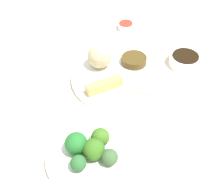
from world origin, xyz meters
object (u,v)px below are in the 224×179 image
main_plate (120,77)px  soy_sauce_bowl (185,60)px  broccoli_plate (93,156)px  sauce_ramekin_sweet_and_sour (126,26)px

main_plate → soy_sauce_bowl: size_ratio=2.90×
soy_sauce_bowl → broccoli_plate: bearing=169.2°
soy_sauce_bowl → sauce_ramekin_sweet_and_sour: bearing=66.6°
main_plate → soy_sauce_bowl: soy_sauce_bowl is taller
broccoli_plate → soy_sauce_bowl: soy_sauce_bowl is taller
soy_sauce_bowl → sauce_ramekin_sweet_and_sour: 0.29m
main_plate → sauce_ramekin_sweet_and_sour: size_ratio=4.81×
broccoli_plate → soy_sauce_bowl: 0.45m
main_plate → soy_sauce_bowl: bearing=-43.6°
broccoli_plate → sauce_ramekin_sweet_and_sour: sauce_ramekin_sweet_and_sour is taller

